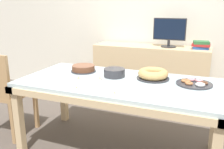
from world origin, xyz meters
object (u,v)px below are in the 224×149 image
Objects in this scene: book_stack at (201,45)px; tealight_right_edge at (77,89)px; tealight_centre at (100,79)px; tealight_near_front at (78,79)px; cake_golden_bundt at (153,74)px; plate_stack at (114,73)px; tealight_near_cakes at (115,94)px; computer_monitor at (169,33)px; pastry_platter at (194,83)px; chair at (4,91)px; cake_chocolate_round at (83,68)px.

book_stack is 5.59× the size of tealight_right_edge.
tealight_centre is 0.20m from tealight_near_front.
book_stack is 1.72m from tealight_near_front.
cake_golden_bundt reaches higher than tealight_centre.
plate_stack is 5.25× the size of tealight_near_cakes.
pastry_platter is (0.42, -1.12, -0.31)m from computer_monitor.
plate_stack is at bearing 14.25° from chair.
tealight_near_cakes is at bearing -8.22° from chair.
computer_monitor is 2.02× the size of plate_stack.
pastry_platter is 7.88× the size of tealight_right_edge.
tealight_near_cakes is (-0.56, -0.51, -0.00)m from pastry_platter.
cake_golden_bundt is 0.71m from tealight_near_front.
cake_golden_bundt is 7.78× the size of tealight_right_edge.
tealight_near_front is at bearing -159.42° from tealight_centre.
pastry_platter is 7.88× the size of tealight_centre.
computer_monitor is 1.61× the size of cake_chocolate_round.
cake_golden_bundt is (0.74, 0.01, 0.01)m from cake_chocolate_round.
tealight_right_edge is (-0.90, -0.51, -0.00)m from pastry_platter.
chair reaches higher than tealight_near_front.
pastry_platter is (0.02, -1.13, -0.17)m from book_stack.
tealight_right_edge is at bearing -106.72° from plate_stack.
plate_stack is 0.18m from tealight_centre.
book_stack is (1.90, 1.44, 0.39)m from chair.
book_stack is at bearing 71.67° from tealight_near_cakes.
cake_golden_bundt is at bearing 26.25° from tealight_centre.
computer_monitor reaches higher than plate_stack.
book_stack is 0.85× the size of cake_chocolate_round.
cake_chocolate_round is 0.79m from tealight_near_cakes.
tealight_near_cakes is (0.19, -0.49, -0.03)m from plate_stack.
cake_chocolate_round is 0.59m from tealight_right_edge.
pastry_platter is 7.88× the size of tealight_near_cakes.
tealight_near_cakes is at bearing -94.69° from computer_monitor.
cake_chocolate_round is at bearing 171.80° from plate_stack.
cake_golden_bundt is at bearing 174.03° from pastry_platter.
tealight_near_cakes is 0.53m from tealight_near_front.
cake_golden_bundt is 1.48× the size of plate_stack.
tealight_near_cakes is at bearing -137.47° from pastry_platter.
chair is 0.91m from tealight_near_front.
book_stack is 1.06× the size of plate_stack.
pastry_platter and tealight_right_edge have the same top height.
computer_monitor is 1.23m from plate_stack.
tealight_near_front is at bearing -166.03° from pastry_platter.
pastry_platter is at bearing 13.97° from tealight_near_front.
chair is 2.41m from book_stack.
tealight_near_front is (0.10, -0.29, -0.02)m from cake_chocolate_round.
chair reaches higher than tealight_centre.
plate_stack is 5.25× the size of tealight_right_edge.
tealight_right_edge is (1.01, -0.19, 0.22)m from chair.
cake_golden_bundt is 7.78× the size of tealight_near_cakes.
tealight_centre and tealight_near_front have the same top height.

